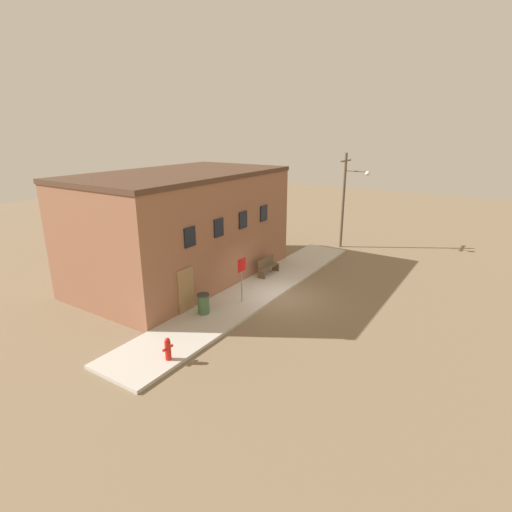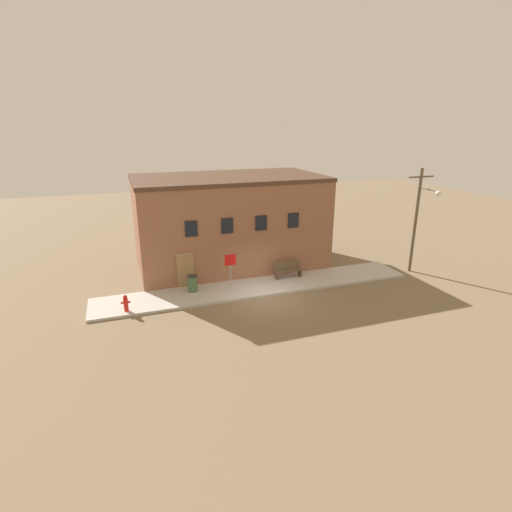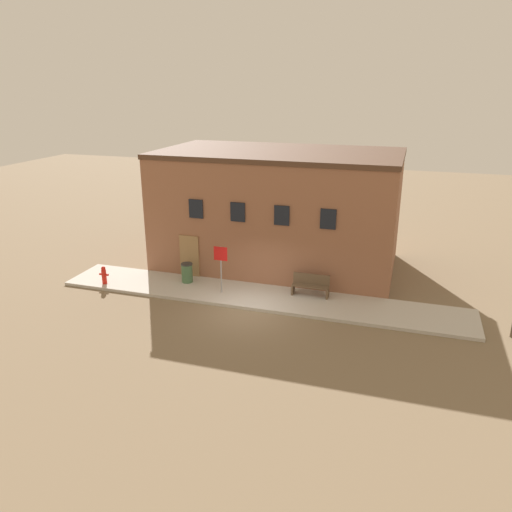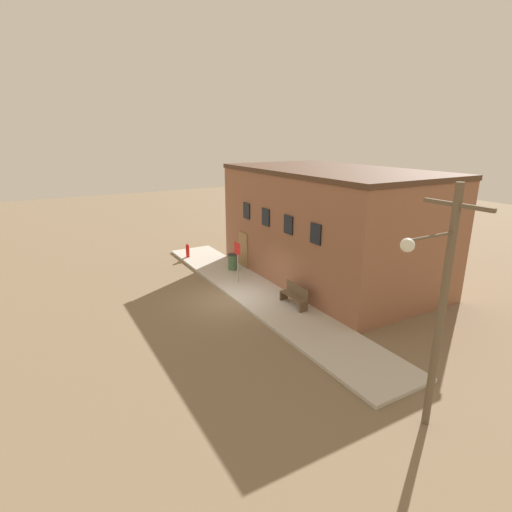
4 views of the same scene
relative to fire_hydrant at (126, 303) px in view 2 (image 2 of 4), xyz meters
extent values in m
plane|color=#7A664C|center=(7.39, -0.48, -0.58)|extent=(80.00, 80.00, 0.00)
cube|color=#BCB7AD|center=(7.39, 0.88, -0.51)|extent=(18.62, 2.73, 0.14)
cube|color=#8E5B42|center=(7.03, 5.58, 2.30)|extent=(11.96, 6.67, 5.76)
cube|color=#4C3323|center=(7.03, 5.58, 5.30)|extent=(12.06, 6.77, 0.24)
cube|color=black|center=(3.89, 2.22, 2.99)|extent=(0.70, 0.08, 0.90)
cube|color=black|center=(5.98, 2.22, 2.99)|extent=(0.70, 0.08, 0.90)
cube|color=black|center=(8.08, 2.22, 2.99)|extent=(0.70, 0.08, 0.90)
cube|color=black|center=(10.17, 2.22, 2.99)|extent=(0.70, 0.08, 0.90)
cube|color=#937047|center=(3.44, 2.22, 0.52)|extent=(1.00, 0.08, 2.20)
cylinder|color=red|center=(0.00, 0.00, -0.08)|extent=(0.22, 0.22, 0.71)
sphere|color=red|center=(0.00, 0.00, 0.33)|extent=(0.20, 0.20, 0.20)
cylinder|color=red|center=(-0.17, 0.00, 0.03)|extent=(0.12, 0.10, 0.10)
cylinder|color=red|center=(0.17, 0.00, 0.03)|extent=(0.12, 0.10, 0.10)
cylinder|color=gray|center=(5.70, 0.69, 0.66)|extent=(0.06, 0.06, 2.19)
cube|color=red|center=(5.70, 0.67, 1.44)|extent=(0.64, 0.02, 0.64)
cube|color=brown|center=(8.84, 1.52, -0.21)|extent=(0.08, 0.44, 0.45)
cube|color=brown|center=(10.42, 1.52, -0.21)|extent=(0.08, 0.44, 0.45)
cube|color=brown|center=(9.63, 1.52, 0.03)|extent=(1.65, 0.44, 0.04)
cube|color=brown|center=(9.63, 1.72, 0.30)|extent=(1.65, 0.04, 0.50)
cylinder|color=#426642|center=(3.66, 1.39, 0.00)|extent=(0.53, 0.53, 0.88)
cylinder|color=#2D2D2D|center=(3.66, 1.39, 0.47)|extent=(0.55, 0.55, 0.06)
cylinder|color=brown|center=(17.75, 0.33, 2.74)|extent=(0.20, 0.20, 6.64)
cylinder|color=brown|center=(17.75, -0.46, 4.87)|extent=(0.07, 1.57, 0.07)
sphere|color=silver|center=(17.75, -1.24, 4.77)|extent=(0.32, 0.32, 0.32)
cube|color=brown|center=(17.75, 0.33, 5.53)|extent=(1.80, 0.10, 0.10)
camera|label=1|loc=(-8.98, -9.57, 7.59)|focal=28.00mm
camera|label=2|loc=(0.13, -19.49, 8.58)|focal=28.00mm
camera|label=3|loc=(13.51, -18.83, 8.58)|focal=35.00mm
camera|label=4|loc=(23.47, -8.37, 7.11)|focal=28.00mm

